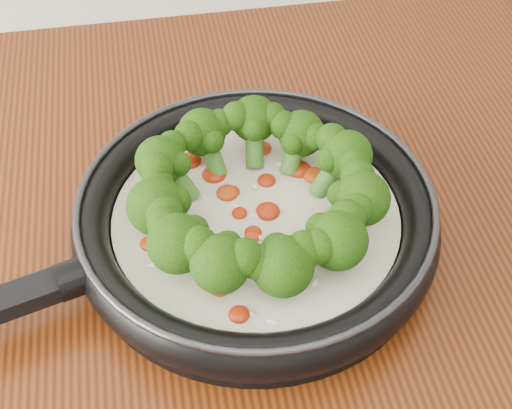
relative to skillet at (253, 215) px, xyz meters
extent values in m
cylinder|color=black|center=(0.00, 0.00, -0.03)|extent=(0.41, 0.41, 0.01)
torus|color=black|center=(0.00, 0.00, -0.01)|extent=(0.43, 0.43, 0.04)
torus|color=#2D2D33|center=(0.00, 0.00, 0.02)|extent=(0.42, 0.42, 0.01)
cylinder|color=black|center=(-0.17, -0.05, 0.00)|extent=(0.04, 0.04, 0.03)
cylinder|color=beige|center=(0.00, 0.00, -0.01)|extent=(0.34, 0.34, 0.02)
ellipsoid|color=#A22007|center=(-0.10, 0.04, 0.00)|extent=(0.02, 0.02, 0.01)
ellipsoid|color=#A22007|center=(0.06, 0.06, 0.00)|extent=(0.03, 0.03, 0.01)
ellipsoid|color=#B3340B|center=(-0.02, 0.04, 0.00)|extent=(0.03, 0.03, 0.01)
ellipsoid|color=#A22007|center=(-0.01, 0.01, 0.00)|extent=(0.02, 0.02, 0.01)
ellipsoid|color=#A22007|center=(-0.03, -0.11, 0.00)|extent=(0.03, 0.03, 0.01)
ellipsoid|color=#B3340B|center=(0.07, 0.04, 0.00)|extent=(0.02, 0.02, 0.01)
ellipsoid|color=#A22007|center=(-0.04, -0.08, 0.00)|extent=(0.02, 0.02, 0.01)
ellipsoid|color=#A22007|center=(0.00, -0.06, 0.00)|extent=(0.03, 0.03, 0.01)
ellipsoid|color=#B3340B|center=(0.00, -0.03, 0.00)|extent=(0.02, 0.02, 0.01)
ellipsoid|color=#A22007|center=(0.10, 0.03, 0.00)|extent=(0.02, 0.02, 0.01)
ellipsoid|color=#A22007|center=(0.02, 0.05, 0.00)|extent=(0.02, 0.02, 0.01)
ellipsoid|color=#B3340B|center=(0.03, 0.09, 0.00)|extent=(0.03, 0.03, 0.01)
ellipsoid|color=#A22007|center=(0.00, -0.02, 0.00)|extent=(0.02, 0.02, 0.01)
ellipsoid|color=#A22007|center=(-0.05, 0.09, 0.00)|extent=(0.03, 0.03, 0.01)
ellipsoid|color=#B3340B|center=(0.11, 0.03, 0.00)|extent=(0.03, 0.03, 0.01)
ellipsoid|color=#A22007|center=(-0.10, -0.02, 0.00)|extent=(0.02, 0.02, 0.01)
ellipsoid|color=#A22007|center=(0.02, 0.00, 0.00)|extent=(0.03, 0.03, 0.01)
ellipsoid|color=#B3340B|center=(-0.05, -0.03, 0.00)|extent=(0.03, 0.03, 0.01)
ellipsoid|color=#A22007|center=(-0.03, 0.06, 0.00)|extent=(0.03, 0.03, 0.01)
ellipsoid|color=#A22007|center=(0.08, -0.02, 0.00)|extent=(0.02, 0.02, 0.01)
ellipsoid|color=#B3340B|center=(-0.06, -0.01, 0.00)|extent=(0.03, 0.03, 0.01)
ellipsoid|color=#A22007|center=(-0.01, 0.04, 0.00)|extent=(0.02, 0.02, 0.01)
ellipsoid|color=white|center=(0.01, 0.04, 0.00)|extent=(0.01, 0.01, 0.00)
ellipsoid|color=white|center=(0.05, -0.04, 0.00)|extent=(0.01, 0.01, 0.00)
ellipsoid|color=white|center=(0.00, 0.00, 0.00)|extent=(0.01, 0.01, 0.00)
ellipsoid|color=white|center=(0.09, 0.01, 0.00)|extent=(0.01, 0.01, 0.00)
ellipsoid|color=white|center=(-0.01, 0.02, 0.00)|extent=(0.01, 0.01, 0.00)
ellipsoid|color=white|center=(-0.01, 0.04, 0.00)|extent=(0.01, 0.01, 0.00)
ellipsoid|color=white|center=(-0.04, 0.03, 0.00)|extent=(0.01, 0.01, 0.00)
ellipsoid|color=white|center=(0.02, -0.03, 0.00)|extent=(0.01, 0.01, 0.00)
ellipsoid|color=white|center=(0.01, 0.00, 0.00)|extent=(0.01, 0.01, 0.00)
ellipsoid|color=white|center=(0.01, -0.04, 0.00)|extent=(0.01, 0.01, 0.00)
ellipsoid|color=white|center=(0.00, -0.03, 0.00)|extent=(0.01, 0.01, 0.00)
ellipsoid|color=white|center=(0.03, 0.10, 0.00)|extent=(0.00, 0.01, 0.00)
ellipsoid|color=white|center=(0.03, -0.05, 0.00)|extent=(0.01, 0.01, 0.00)
ellipsoid|color=white|center=(-0.01, -0.12, 0.00)|extent=(0.01, 0.01, 0.00)
ellipsoid|color=white|center=(-0.02, -0.02, 0.00)|extent=(0.01, 0.01, 0.00)
ellipsoid|color=white|center=(0.00, -0.05, 0.00)|extent=(0.01, 0.01, 0.00)
ellipsoid|color=white|center=(0.04, -0.09, 0.00)|extent=(0.01, 0.01, 0.00)
ellipsoid|color=white|center=(0.04, 0.07, 0.00)|extent=(0.01, 0.01, 0.00)
ellipsoid|color=white|center=(0.03, 0.11, 0.00)|extent=(0.01, 0.01, 0.00)
ellipsoid|color=white|center=(-0.01, 0.00, 0.00)|extent=(0.01, 0.01, 0.00)
ellipsoid|color=white|center=(-0.02, -0.11, 0.00)|extent=(0.01, 0.01, 0.00)
ellipsoid|color=white|center=(-0.10, -0.04, 0.00)|extent=(0.01, 0.00, 0.00)
cylinder|color=#497E29|center=(0.08, 0.02, 0.01)|extent=(0.04, 0.03, 0.04)
sphere|color=black|center=(0.10, 0.03, 0.04)|extent=(0.06, 0.06, 0.05)
sphere|color=black|center=(0.09, 0.05, 0.04)|extent=(0.04, 0.04, 0.03)
sphere|color=black|center=(0.10, 0.01, 0.04)|extent=(0.04, 0.04, 0.03)
sphere|color=black|center=(0.08, 0.02, 0.04)|extent=(0.03, 0.03, 0.03)
cylinder|color=#497E29|center=(0.05, 0.06, 0.01)|extent=(0.04, 0.04, 0.04)
sphere|color=black|center=(0.06, 0.07, 0.03)|extent=(0.06, 0.06, 0.05)
sphere|color=black|center=(0.05, 0.08, 0.04)|extent=(0.04, 0.04, 0.03)
sphere|color=black|center=(0.07, 0.06, 0.04)|extent=(0.03, 0.03, 0.03)
sphere|color=black|center=(0.05, 0.06, 0.03)|extent=(0.03, 0.03, 0.02)
cylinder|color=#497E29|center=(0.02, 0.08, 0.01)|extent=(0.02, 0.04, 0.04)
sphere|color=black|center=(0.02, 0.10, 0.04)|extent=(0.06, 0.06, 0.05)
sphere|color=black|center=(0.00, 0.10, 0.04)|extent=(0.04, 0.04, 0.03)
sphere|color=black|center=(0.04, 0.09, 0.04)|extent=(0.03, 0.03, 0.03)
sphere|color=black|center=(0.02, 0.08, 0.04)|extent=(0.03, 0.03, 0.02)
cylinder|color=#497E29|center=(-0.03, 0.07, 0.01)|extent=(0.03, 0.04, 0.04)
sphere|color=black|center=(-0.04, 0.09, 0.03)|extent=(0.06, 0.06, 0.05)
sphere|color=black|center=(-0.05, 0.08, 0.04)|extent=(0.04, 0.04, 0.03)
sphere|color=black|center=(-0.02, 0.09, 0.04)|extent=(0.04, 0.04, 0.03)
sphere|color=black|center=(-0.03, 0.07, 0.04)|extent=(0.03, 0.03, 0.02)
cylinder|color=#497E29|center=(-0.06, 0.04, 0.01)|extent=(0.04, 0.03, 0.04)
sphere|color=black|center=(-0.08, 0.05, 0.04)|extent=(0.06, 0.06, 0.05)
sphere|color=black|center=(-0.08, 0.03, 0.04)|extent=(0.04, 0.04, 0.03)
sphere|color=black|center=(-0.07, 0.07, 0.04)|extent=(0.04, 0.04, 0.03)
sphere|color=black|center=(-0.06, 0.04, 0.04)|extent=(0.03, 0.03, 0.02)
cylinder|color=#497E29|center=(-0.07, 0.00, 0.01)|extent=(0.03, 0.02, 0.04)
sphere|color=black|center=(-0.09, 0.00, 0.03)|extent=(0.07, 0.07, 0.05)
sphere|color=black|center=(-0.08, -0.02, 0.04)|extent=(0.04, 0.04, 0.03)
sphere|color=black|center=(-0.09, 0.02, 0.04)|extent=(0.04, 0.04, 0.03)
sphere|color=black|center=(-0.07, 0.00, 0.03)|extent=(0.03, 0.03, 0.03)
cylinder|color=#497E29|center=(-0.06, -0.04, 0.01)|extent=(0.04, 0.04, 0.04)
sphere|color=black|center=(-0.08, -0.05, 0.04)|extent=(0.07, 0.07, 0.05)
sphere|color=black|center=(-0.06, -0.07, 0.04)|extent=(0.04, 0.04, 0.03)
sphere|color=black|center=(-0.08, -0.04, 0.04)|extent=(0.04, 0.04, 0.03)
sphere|color=black|center=(-0.06, -0.04, 0.04)|extent=(0.03, 0.03, 0.03)
cylinder|color=#497E29|center=(-0.03, -0.07, 0.01)|extent=(0.03, 0.04, 0.04)
sphere|color=black|center=(-0.04, -0.08, 0.04)|extent=(0.06, 0.06, 0.05)
sphere|color=black|center=(-0.02, -0.09, 0.04)|extent=(0.04, 0.04, 0.03)
sphere|color=black|center=(-0.06, -0.07, 0.04)|extent=(0.04, 0.04, 0.03)
sphere|color=black|center=(-0.03, -0.07, 0.04)|extent=(0.03, 0.03, 0.03)
cylinder|color=#497E29|center=(0.01, -0.07, 0.01)|extent=(0.02, 0.03, 0.04)
sphere|color=black|center=(0.01, -0.09, 0.03)|extent=(0.07, 0.07, 0.05)
sphere|color=black|center=(0.03, -0.08, 0.04)|extent=(0.04, 0.04, 0.03)
sphere|color=black|center=(-0.01, -0.09, 0.04)|extent=(0.04, 0.04, 0.03)
sphere|color=black|center=(0.01, -0.07, 0.03)|extent=(0.03, 0.03, 0.03)
cylinder|color=#497E29|center=(0.05, -0.06, 0.01)|extent=(0.04, 0.04, 0.04)
sphere|color=black|center=(0.06, -0.07, 0.03)|extent=(0.07, 0.07, 0.05)
sphere|color=black|center=(0.07, -0.06, 0.04)|extent=(0.04, 0.04, 0.03)
sphere|color=black|center=(0.04, -0.08, 0.04)|extent=(0.04, 0.04, 0.03)
sphere|color=black|center=(0.05, -0.06, 0.04)|extent=(0.03, 0.03, 0.03)
cylinder|color=#497E29|center=(0.08, -0.02, 0.02)|extent=(0.04, 0.03, 0.04)
sphere|color=black|center=(0.10, -0.03, 0.04)|extent=(0.06, 0.06, 0.05)
sphere|color=black|center=(0.10, -0.01, 0.05)|extent=(0.04, 0.04, 0.03)
sphere|color=black|center=(0.08, -0.05, 0.04)|extent=(0.04, 0.04, 0.03)
sphere|color=black|center=(0.08, -0.02, 0.04)|extent=(0.03, 0.03, 0.03)
camera|label=1|loc=(-0.08, -0.47, 0.50)|focal=50.95mm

